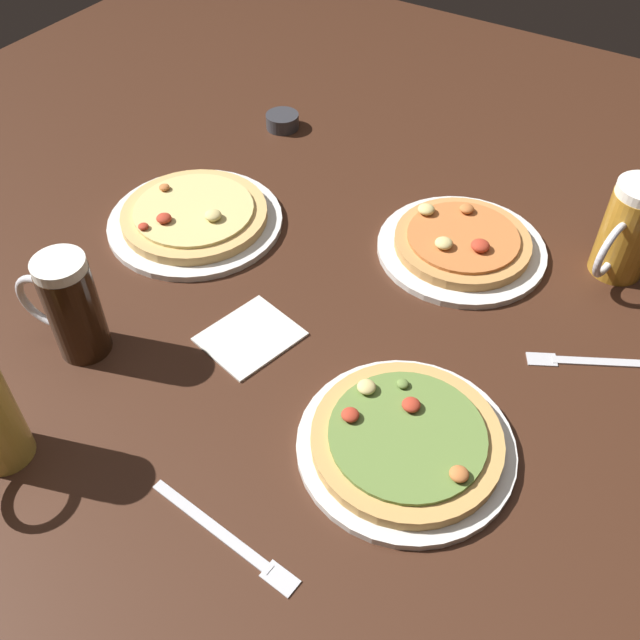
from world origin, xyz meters
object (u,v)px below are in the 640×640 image
object	(u,v)px
pizza_plate_side	(195,217)
ramekin_sauce	(282,121)
beer_mug_dark	(70,307)
pizza_plate_near	(406,441)
pizza_plate_far	(462,244)
fork_left	(226,536)
fork_spare	(590,361)
napkin_folded	(250,336)
beer_mug_amber	(628,231)

from	to	relation	value
pizza_plate_side	ramekin_sauce	world-z (taller)	pizza_plate_side
beer_mug_dark	ramekin_sauce	size ratio (longest dim) A/B	2.47
pizza_plate_near	pizza_plate_far	world-z (taller)	pizza_plate_far
ramekin_sauce	fork_left	world-z (taller)	ramekin_sauce
fork_spare	ramekin_sauce	bearing A→B (deg)	158.14
pizza_plate_near	pizza_plate_side	distance (m)	0.59
beer_mug_dark	napkin_folded	world-z (taller)	beer_mug_dark
pizza_plate_near	napkin_folded	bearing A→B (deg)	169.77
pizza_plate_far	beer_mug_dark	xyz separation A→B (m)	(-0.39, -0.51, 0.07)
ramekin_sauce	pizza_plate_near	bearing A→B (deg)	-44.45
pizza_plate_side	napkin_folded	bearing A→B (deg)	-35.04
pizza_plate_near	fork_left	bearing A→B (deg)	-118.44
beer_mug_amber	napkin_folded	size ratio (longest dim) A/B	1.23
napkin_folded	fork_left	distance (m)	0.33
napkin_folded	beer_mug_amber	bearing A→B (deg)	46.61
beer_mug_amber	napkin_folded	world-z (taller)	beer_mug_amber
pizza_plate_side	napkin_folded	xyz separation A→B (m)	(0.25, -0.18, -0.01)
pizza_plate_far	pizza_plate_side	xyz separation A→B (m)	(-0.44, -0.19, -0.00)
pizza_plate_near	beer_mug_dark	xyz separation A→B (m)	(-0.50, -0.10, 0.07)
pizza_plate_near	fork_spare	distance (m)	0.33
pizza_plate_far	napkin_folded	bearing A→B (deg)	-117.63
fork_left	fork_spare	distance (m)	0.59
beer_mug_amber	fork_spare	bearing A→B (deg)	-82.24
beer_mug_dark	ramekin_sauce	world-z (taller)	beer_mug_dark
pizza_plate_far	beer_mug_amber	bearing A→B (deg)	20.96
pizza_plate_far	beer_mug_dark	bearing A→B (deg)	-127.50
beer_mug_amber	napkin_folded	xyz separation A→B (m)	(-0.43, -0.45, -0.08)
pizza_plate_near	napkin_folded	world-z (taller)	pizza_plate_near
pizza_plate_near	beer_mug_dark	distance (m)	0.51
napkin_folded	fork_spare	world-z (taller)	napkin_folded
pizza_plate_far	fork_spare	xyz separation A→B (m)	(0.27, -0.13, -0.01)
beer_mug_dark	fork_spare	world-z (taller)	beer_mug_dark
beer_mug_amber	pizza_plate_side	bearing A→B (deg)	-157.71
pizza_plate_near	napkin_folded	xyz separation A→B (m)	(-0.30, 0.05, -0.01)
pizza_plate_far	fork_left	distance (m)	0.65
beer_mug_amber	ramekin_sauce	world-z (taller)	beer_mug_amber
pizza_plate_near	pizza_plate_far	bearing A→B (deg)	104.43
pizza_plate_near	pizza_plate_side	world-z (taller)	pizza_plate_side
pizza_plate_far	pizza_plate_near	bearing A→B (deg)	-75.57
beer_mug_dark	beer_mug_amber	world-z (taller)	beer_mug_dark
pizza_plate_far	fork_left	size ratio (longest dim) A/B	1.27
beer_mug_amber	fork_left	distance (m)	0.79
napkin_folded	pizza_plate_side	bearing A→B (deg)	144.96
pizza_plate_near	ramekin_sauce	bearing A→B (deg)	135.55
pizza_plate_far	beer_mug_amber	xyz separation A→B (m)	(0.24, 0.09, 0.07)
pizza_plate_near	beer_mug_amber	distance (m)	0.53
pizza_plate_far	beer_mug_dark	distance (m)	0.65
fork_spare	beer_mug_amber	bearing A→B (deg)	97.76
pizza_plate_side	napkin_folded	distance (m)	0.31
beer_mug_dark	beer_mug_amber	size ratio (longest dim) A/B	1.02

